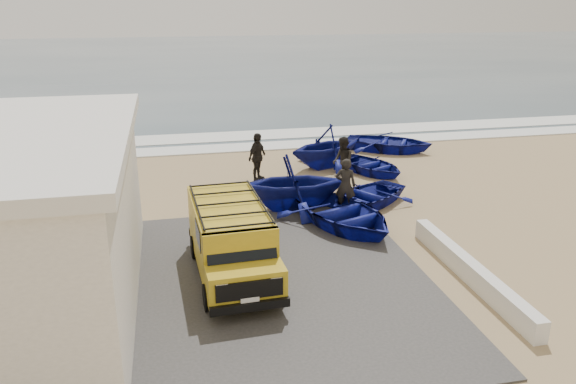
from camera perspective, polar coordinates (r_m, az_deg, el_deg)
ground at (r=16.64m, az=-2.59°, el=-5.92°), size 160.00×160.00×0.00m
slab at (r=14.67m, az=-9.07°, el=-9.69°), size 12.00×10.00×0.05m
ocean at (r=71.27m, az=-10.44°, el=13.11°), size 180.00×88.00×0.01m
surf_line at (r=27.89m, az=-6.78°, el=4.41°), size 180.00×1.60×0.06m
surf_wash at (r=30.31m, az=-7.26°, el=5.55°), size 180.00×2.20×0.04m
parapet at (r=15.57m, az=18.02°, el=-7.64°), size 0.35×6.00×0.55m
van at (r=14.83m, az=-5.79°, el=-4.68°), size 2.07×4.76×2.01m
boat_near_left at (r=18.22m, az=5.46°, el=-2.13°), size 4.53×5.28×0.92m
boat_near_right at (r=20.17m, az=7.86°, el=-0.39°), size 4.35×4.06×0.73m
boat_mid_left at (r=19.45m, az=0.50°, el=0.98°), size 3.87×3.38×1.97m
boat_mid_right at (r=24.00m, az=8.45°, el=2.69°), size 3.51×3.97×0.68m
boat_far_left at (r=24.56m, az=3.86°, el=4.68°), size 4.49×4.24×1.88m
boat_far_right at (r=27.68m, az=10.22°, el=4.97°), size 5.03×4.62×0.85m
fisherman_front at (r=19.30m, az=5.86°, el=0.66°), size 0.83×0.70×1.92m
fisherman_middle at (r=22.25m, az=5.58°, el=3.15°), size 0.75×0.95×1.92m
fisherman_back at (r=22.67m, az=-3.15°, el=3.57°), size 1.12×1.18×1.96m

